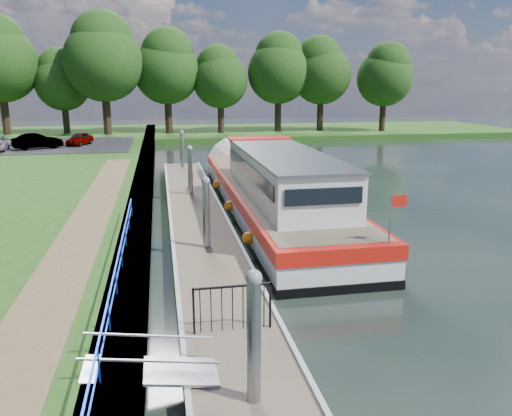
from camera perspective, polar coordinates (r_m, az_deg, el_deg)
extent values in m
plane|color=black|center=(10.47, -0.78, -21.31)|extent=(160.00, 160.00, 0.00)
cube|color=#473D2D|center=(24.11, -13.12, 0.06)|extent=(1.10, 90.00, 0.78)
cube|color=#1F4714|center=(62.16, 1.71, 8.70)|extent=(60.00, 18.00, 0.60)
cube|color=brown|center=(17.48, -20.02, -4.35)|extent=(1.60, 40.00, 0.05)
cube|color=black|center=(47.67, -22.49, 6.64)|extent=(14.00, 12.00, 0.06)
cube|color=#0C2DBF|center=(12.36, -16.14, -8.31)|extent=(0.04, 18.00, 0.04)
cube|color=#0C2DBF|center=(12.49, -16.03, -9.79)|extent=(0.03, 18.00, 0.03)
cylinder|color=#0C2DBF|center=(9.82, -17.53, -16.74)|extent=(0.04, 0.04, 0.72)
cylinder|color=#0C2DBF|center=(11.58, -16.45, -11.72)|extent=(0.04, 0.04, 0.72)
cylinder|color=#0C2DBF|center=(13.41, -15.69, -8.05)|extent=(0.04, 0.04, 0.72)
cylinder|color=#0C2DBF|center=(15.28, -15.12, -5.26)|extent=(0.04, 0.04, 0.72)
cylinder|color=#0C2DBF|center=(17.18, -14.67, -3.09)|extent=(0.04, 0.04, 0.72)
cylinder|color=#0C2DBF|center=(19.10, -14.32, -1.35)|extent=(0.04, 0.04, 0.72)
cylinder|color=#0C2DBF|center=(21.03, -14.03, 0.07)|extent=(0.04, 0.04, 0.72)
cube|color=brown|center=(22.22, -6.69, -1.13)|extent=(2.50, 30.00, 0.24)
cube|color=#9EA0A3|center=(11.26, -1.73, -18.21)|extent=(2.30, 5.00, 0.30)
cube|color=#9EA0A3|center=(18.48, -5.72, -5.01)|extent=(2.30, 5.00, 0.30)
cube|color=#9EA0A3|center=(26.15, -7.35, 0.63)|extent=(2.30, 5.00, 0.30)
cube|color=#9EA0A3|center=(33.98, -8.23, 3.70)|extent=(2.30, 5.00, 0.30)
cube|color=#9EA0A3|center=(22.30, -3.65, -0.62)|extent=(0.12, 30.00, 0.06)
cube|color=#9EA0A3|center=(22.14, -9.77, -0.90)|extent=(0.12, 30.00, 0.06)
cylinder|color=gray|center=(9.45, -0.25, -17.59)|extent=(0.26, 0.26, 3.40)
sphere|color=gray|center=(8.68, -0.26, -7.99)|extent=(0.30, 0.30, 0.30)
cylinder|color=gray|center=(17.68, -5.65, -2.32)|extent=(0.26, 0.26, 3.40)
sphere|color=gray|center=(17.28, -5.78, 3.10)|extent=(0.30, 0.30, 0.30)
cylinder|color=gray|center=(26.42, -7.49, 3.09)|extent=(0.26, 0.26, 3.40)
sphere|color=gray|center=(26.16, -7.61, 6.75)|extent=(0.30, 0.30, 0.30)
cylinder|color=gray|center=(35.29, -8.42, 5.80)|extent=(0.26, 0.26, 3.40)
sphere|color=gray|center=(35.09, -8.52, 8.55)|extent=(0.30, 0.30, 0.30)
cube|color=#A5A8AD|center=(10.45, -11.85, -17.76)|extent=(2.58, 1.00, 0.43)
cube|color=#A5A8AD|center=(9.78, -12.04, -16.73)|extent=(2.58, 0.04, 0.41)
cube|color=#A5A8AD|center=(10.62, -11.96, -14.10)|extent=(2.58, 0.04, 0.41)
cube|color=black|center=(11.77, -7.14, -11.62)|extent=(0.05, 0.05, 1.15)
cube|color=black|center=(12.00, 1.63, -11.00)|extent=(0.05, 0.05, 1.15)
cube|color=black|center=(11.63, -2.74, -8.93)|extent=(1.85, 0.05, 0.05)
cube|color=black|center=(11.78, -6.39, -11.58)|extent=(0.02, 0.02, 1.10)
cube|color=black|center=(11.80, -5.16, -11.50)|extent=(0.02, 0.02, 1.10)
cube|color=black|center=(11.82, -3.93, -11.42)|extent=(0.02, 0.02, 1.10)
cube|color=black|center=(11.85, -2.71, -11.34)|extent=(0.02, 0.02, 1.10)
cube|color=black|center=(11.89, -1.49, -11.25)|extent=(0.02, 0.02, 1.10)
cube|color=black|center=(11.93, -0.28, -11.16)|extent=(0.02, 0.02, 1.10)
cube|color=black|center=(11.97, 0.91, -11.06)|extent=(0.02, 0.02, 1.10)
cube|color=black|center=(24.24, 1.56, -0.40)|extent=(4.00, 20.00, 0.55)
cube|color=silver|center=(24.09, 1.57, 0.98)|extent=(3.96, 19.90, 0.65)
cube|color=red|center=(23.97, 1.58, 2.29)|extent=(4.04, 20.00, 0.48)
cube|color=brown|center=(23.93, 1.59, 2.85)|extent=(3.68, 19.20, 0.04)
cone|color=silver|center=(34.15, -2.19, 4.74)|extent=(4.00, 1.50, 4.00)
cube|color=silver|center=(21.37, 3.05, 3.89)|extent=(3.00, 11.00, 1.75)
cube|color=gray|center=(21.23, 3.08, 6.33)|extent=(3.10, 11.20, 0.10)
cube|color=black|center=(21.02, -0.98, 4.42)|extent=(0.04, 10.00, 0.55)
cube|color=black|center=(21.74, 6.96, 4.64)|extent=(0.04, 10.00, 0.55)
cube|color=black|center=(26.69, 0.19, 6.48)|extent=(2.60, 0.04, 0.55)
cube|color=black|center=(16.10, 7.79, 1.32)|extent=(2.60, 0.04, 0.55)
cube|color=red|center=(26.26, 0.33, 8.00)|extent=(3.20, 1.60, 0.06)
cylinder|color=gray|center=(15.27, 15.06, -1.28)|extent=(0.05, 0.05, 1.50)
cube|color=red|center=(15.25, 16.04, 0.76)|extent=(0.50, 0.02, 0.35)
sphere|color=orange|center=(18.00, -0.91, -3.45)|extent=(0.44, 0.44, 0.44)
sphere|color=orange|center=(22.77, -3.10, 0.27)|extent=(0.44, 0.44, 0.44)
sphere|color=orange|center=(27.61, -4.52, 2.69)|extent=(0.44, 0.44, 0.44)
imported|color=#594C47|center=(16.51, 3.00, 0.87)|extent=(0.55, 0.71, 1.72)
cylinder|color=#332316|center=(60.04, -26.72, 9.36)|extent=(0.83, 0.83, 4.21)
cylinder|color=#332316|center=(59.27, -20.88, 9.34)|extent=(0.70, 0.70, 3.10)
sphere|color=#16330F|center=(59.14, -21.22, 13.16)|extent=(5.85, 5.85, 5.85)
sphere|color=#16330F|center=(59.35, -21.49, 14.55)|extent=(4.65, 4.65, 4.65)
cylinder|color=#332316|center=(56.13, -16.66, 10.07)|extent=(0.84, 0.84, 4.29)
sphere|color=#16330F|center=(56.08, -17.06, 15.65)|extent=(8.10, 8.10, 8.10)
sphere|color=#16330F|center=(56.33, -17.15, 17.71)|extent=(6.44, 6.44, 6.44)
cylinder|color=#332316|center=(57.89, -9.96, 10.31)|extent=(0.79, 0.79, 3.83)
sphere|color=#16330F|center=(57.79, -10.18, 15.16)|extent=(7.24, 7.24, 7.24)
sphere|color=#16330F|center=(57.64, -10.06, 16.97)|extent=(5.75, 5.75, 5.75)
cylinder|color=#332316|center=(58.05, -4.03, 10.21)|extent=(0.72, 0.72, 3.26)
sphere|color=#16330F|center=(57.93, -4.10, 14.32)|extent=(6.16, 6.16, 6.16)
sphere|color=#16330F|center=(58.18, -4.36, 15.83)|extent=(4.89, 4.89, 4.89)
cylinder|color=#332316|center=(59.51, 2.52, 10.57)|extent=(0.78, 0.78, 3.77)
sphere|color=#16330F|center=(59.42, 2.57, 15.22)|extent=(7.13, 7.13, 7.13)
sphere|color=#16330F|center=(59.74, 2.66, 16.92)|extent=(5.66, 5.66, 5.66)
cylinder|color=#332316|center=(60.93, 7.33, 10.49)|extent=(0.77, 0.77, 3.65)
sphere|color=#16330F|center=(60.83, 7.47, 14.88)|extent=(6.89, 6.89, 6.89)
sphere|color=#16330F|center=(60.79, 7.19, 16.51)|extent=(5.47, 5.47, 5.47)
cylinder|color=#332316|center=(61.80, 14.25, 10.12)|extent=(0.74, 0.74, 3.41)
sphere|color=#16330F|center=(61.69, 14.50, 14.15)|extent=(6.43, 6.43, 6.43)
sphere|color=#16330F|center=(61.62, 14.88, 15.63)|extent=(5.11, 5.11, 5.11)
imported|color=#999999|center=(46.51, -19.51, 7.45)|extent=(2.27, 3.42, 1.08)
imported|color=#999999|center=(45.12, -23.70, 7.01)|extent=(4.02, 2.82, 1.26)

